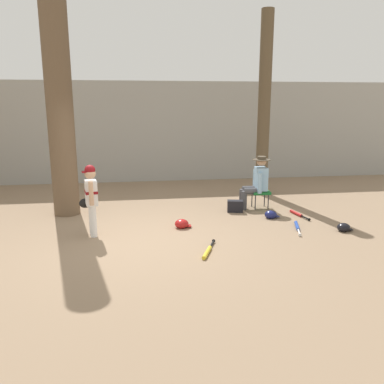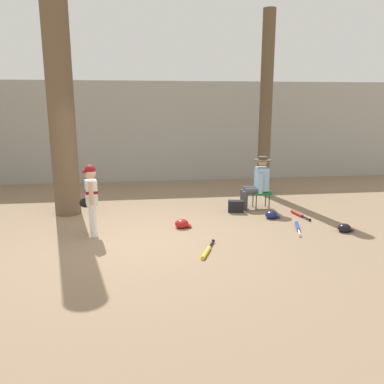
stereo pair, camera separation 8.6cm
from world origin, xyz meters
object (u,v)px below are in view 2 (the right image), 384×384
object	(u,v)px
batting_helmet_black	(344,228)
folding_stool	(261,193)
bat_blue_youth	(298,227)
young_ballplayer	(91,195)
tree_near_player	(61,106)
batting_helmet_navy	(271,215)
batting_helmet_red	(182,224)
bat_yellow_trainer	(207,251)
handbag_beside_stool	(236,206)
bat_red_barrel	(298,214)
tree_behind_spectator	(265,114)
seated_spectator	(258,181)

from	to	relation	value
batting_helmet_black	folding_stool	bearing A→B (deg)	119.65
bat_blue_youth	batting_helmet_black	size ratio (longest dim) A/B	2.62
young_ballplayer	bat_blue_youth	distance (m)	3.94
tree_near_player	batting_helmet_navy	bearing A→B (deg)	-12.69
tree_near_player	batting_helmet_red	bearing A→B (deg)	-29.63
bat_yellow_trainer	batting_helmet_black	bearing A→B (deg)	14.56
tree_near_player	bat_yellow_trainer	xyz separation A→B (m)	(2.62, -2.71, -2.27)
handbag_beside_stool	batting_helmet_red	size ratio (longest dim) A/B	1.07
bat_blue_youth	bat_yellow_trainer	bearing A→B (deg)	-152.87
folding_stool	batting_helmet_navy	size ratio (longest dim) A/B	1.36
bat_red_barrel	batting_helmet_red	world-z (taller)	batting_helmet_red
tree_near_player	batting_helmet_red	size ratio (longest dim) A/B	16.69
bat_yellow_trainer	batting_helmet_navy	distance (m)	2.42
bat_red_barrel	tree_near_player	bearing A→B (deg)	170.13
tree_near_player	tree_behind_spectator	xyz separation A→B (m)	(4.82, 1.32, -0.21)
folding_stool	batting_helmet_navy	world-z (taller)	folding_stool
batting_helmet_black	batting_helmet_red	bearing A→B (deg)	167.80
folding_stool	batting_helmet_navy	xyz separation A→B (m)	(-0.02, -0.82, -0.29)
handbag_beside_stool	batting_helmet_red	xyz separation A→B (m)	(-1.31, -0.96, -0.05)
handbag_beside_stool	bat_red_barrel	bearing A→B (deg)	-20.55
tree_behind_spectator	bat_blue_youth	size ratio (longest dim) A/B	6.15
young_ballplayer	folding_stool	world-z (taller)	young_ballplayer
young_ballplayer	folding_stool	size ratio (longest dim) A/B	3.14
young_ballplayer	tree_behind_spectator	bearing A→B (deg)	34.60
tree_near_player	bat_blue_youth	distance (m)	5.38
bat_red_barrel	batting_helmet_red	size ratio (longest dim) A/B	2.22
tree_behind_spectator	bat_yellow_trainer	world-z (taller)	tree_behind_spectator
bat_red_barrel	batting_helmet_red	bearing A→B (deg)	-169.34
seated_spectator	bat_blue_youth	distance (m)	1.71
bat_yellow_trainer	tree_behind_spectator	bearing A→B (deg)	61.34
batting_helmet_red	batting_helmet_black	distance (m)	3.08
tree_behind_spectator	handbag_beside_stool	world-z (taller)	tree_behind_spectator
folding_stool	batting_helmet_black	distance (m)	2.14
seated_spectator	batting_helmet_black	xyz separation A→B (m)	(1.15, -1.85, -0.57)
tree_behind_spectator	folding_stool	xyz separation A→B (m)	(-0.50, -1.47, -1.73)
bat_red_barrel	batting_helmet_black	world-z (taller)	batting_helmet_black
young_ballplayer	batting_helmet_navy	distance (m)	3.71
seated_spectator	bat_blue_youth	size ratio (longest dim) A/B	1.57
tree_behind_spectator	bat_blue_youth	world-z (taller)	tree_behind_spectator
seated_spectator	batting_helmet_black	bearing A→B (deg)	-58.15
batting_helmet_red	tree_behind_spectator	bearing A→B (deg)	47.28
tree_behind_spectator	bat_yellow_trainer	xyz separation A→B (m)	(-2.20, -4.03, -2.06)
handbag_beside_stool	batting_helmet_red	world-z (taller)	handbag_beside_stool
handbag_beside_stool	batting_helmet_black	distance (m)	2.34
batting_helmet_red	tree_near_player	bearing A→B (deg)	150.37
seated_spectator	batting_helmet_red	size ratio (longest dim) A/B	3.77
bat_yellow_trainer	batting_helmet_navy	bearing A→B (deg)	46.08
tree_behind_spectator	batting_helmet_black	bearing A→B (deg)	-80.64
bat_blue_youth	young_ballplayer	bearing A→B (deg)	177.29
bat_blue_youth	batting_helmet_black	bearing A→B (deg)	-19.54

